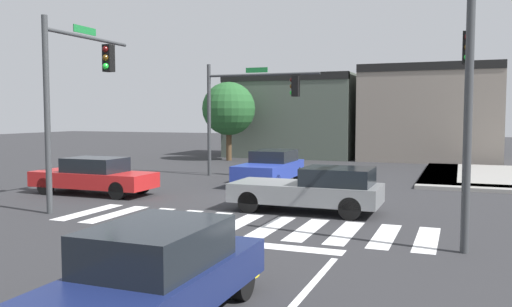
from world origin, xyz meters
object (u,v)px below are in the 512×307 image
(traffic_signal_southeast, at_px, (468,68))
(car_red, at_px, (94,176))
(car_navy, at_px, (151,278))
(roadside_tree, at_px, (229,109))
(car_gray, at_px, (314,189))
(traffic_signal_northwest, at_px, (248,99))
(car_blue, at_px, (271,167))
(traffic_signal_southwest, at_px, (76,81))

(traffic_signal_southeast, height_order, car_red, traffic_signal_southeast)
(traffic_signal_southeast, xyz_separation_m, car_navy, (-4.16, -8.06, -3.45))
(traffic_signal_southeast, relative_size, roadside_tree, 1.16)
(car_gray, relative_size, car_navy, 0.98)
(car_gray, bearing_deg, roadside_tree, -57.97)
(traffic_signal_southeast, bearing_deg, traffic_signal_northwest, 46.34)
(car_blue, relative_size, car_gray, 0.96)
(traffic_signal_southeast, bearing_deg, roadside_tree, 39.43)
(traffic_signal_northwest, height_order, roadside_tree, traffic_signal_northwest)
(traffic_signal_southeast, distance_m, car_blue, 11.16)
(roadside_tree, bearing_deg, traffic_signal_southwest, -81.83)
(traffic_signal_northwest, bearing_deg, car_red, -115.05)
(traffic_signal_southeast, height_order, car_navy, traffic_signal_southeast)
(car_gray, height_order, car_red, car_gray)
(car_blue, xyz_separation_m, car_gray, (3.45, -5.74, -0.02))
(car_gray, distance_m, car_red, 8.73)
(traffic_signal_northwest, bearing_deg, car_navy, -72.31)
(car_gray, xyz_separation_m, roadside_tree, (-10.00, 15.98, 2.67))
(traffic_signal_southeast, distance_m, car_red, 13.66)
(car_navy, relative_size, roadside_tree, 0.91)
(car_blue, bearing_deg, traffic_signal_southwest, -27.80)
(traffic_signal_northwest, relative_size, traffic_signal_southeast, 0.96)
(car_red, bearing_deg, car_gray, 176.29)
(car_blue, height_order, car_navy, car_navy)
(traffic_signal_southwest, height_order, car_gray, traffic_signal_southwest)
(car_gray, distance_m, car_navy, 9.52)
(traffic_signal_southeast, xyz_separation_m, car_blue, (-7.80, 7.20, -3.44))
(traffic_signal_northwest, xyz_separation_m, car_gray, (5.34, -7.78, -3.02))
(traffic_signal_southeast, height_order, car_blue, traffic_signal_southeast)
(car_navy, bearing_deg, roadside_tree, 21.76)
(car_navy, height_order, car_red, car_navy)
(traffic_signal_southwest, distance_m, roadside_tree, 17.99)
(traffic_signal_southeast, height_order, roadside_tree, traffic_signal_southeast)
(car_navy, relative_size, car_red, 0.98)
(roadside_tree, bearing_deg, traffic_signal_northwest, -60.40)
(car_gray, bearing_deg, traffic_signal_northwest, -55.54)
(car_blue, distance_m, car_navy, 15.69)
(traffic_signal_southwest, relative_size, traffic_signal_northwest, 1.05)
(car_gray, bearing_deg, traffic_signal_southwest, 13.72)
(traffic_signal_southeast, distance_m, car_navy, 9.71)
(car_red, bearing_deg, traffic_signal_northwest, -115.05)
(traffic_signal_southwest, bearing_deg, car_blue, -27.80)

